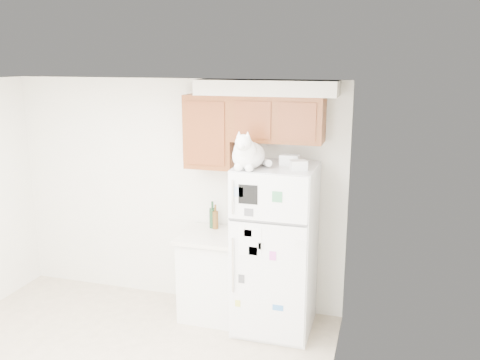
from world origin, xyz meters
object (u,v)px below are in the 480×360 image
at_px(bottle_green, 212,215).
at_px(storage_box_back, 290,160).
at_px(storage_box_front, 298,165).
at_px(base_counter, 213,274).
at_px(cat, 248,154).
at_px(refrigerator, 275,249).
at_px(bottle_amber, 215,217).

bearing_deg(bottle_green, storage_box_back, -11.31).
bearing_deg(storage_box_front, bottle_green, 134.65).
xyz_separation_m(base_counter, cat, (0.46, -0.29, 1.38)).
height_order(refrigerator, bottle_amber, refrigerator).
distance_m(refrigerator, base_counter, 0.79).
height_order(cat, storage_box_front, cat).
xyz_separation_m(base_counter, storage_box_front, (0.92, -0.20, 1.28)).
bearing_deg(storage_box_front, base_counter, 143.76).
bearing_deg(base_counter, bottle_green, 108.38).
bearing_deg(storage_box_back, cat, -139.09).
bearing_deg(bottle_green, base_counter, -71.62).
xyz_separation_m(cat, storage_box_back, (0.34, 0.30, -0.09)).
bearing_deg(bottle_green, refrigerator, -18.91).
bearing_deg(cat, bottle_amber, 136.87).
height_order(storage_box_back, bottle_green, storage_box_back).
height_order(base_counter, storage_box_back, storage_box_back).
relative_size(storage_box_back, bottle_amber, 0.67).
relative_size(storage_box_back, bottle_green, 0.61).
height_order(base_counter, cat, cat).
distance_m(storage_box_back, bottle_amber, 1.09).
distance_m(bottle_green, bottle_amber, 0.05).
bearing_deg(base_counter, storage_box_front, -12.03).
xyz_separation_m(base_counter, bottle_green, (-0.06, 0.18, 0.61)).
relative_size(cat, storage_box_front, 3.59).
bearing_deg(refrigerator, bottle_amber, 161.52).
height_order(refrigerator, base_counter, refrigerator).
distance_m(base_counter, cat, 1.48).
bearing_deg(bottle_amber, refrigerator, -18.48).
relative_size(refrigerator, cat, 3.16).
bearing_deg(base_counter, storage_box_back, 0.83).
height_order(base_counter, bottle_green, bottle_green).
xyz_separation_m(base_counter, storage_box_back, (0.80, 0.01, 1.29)).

